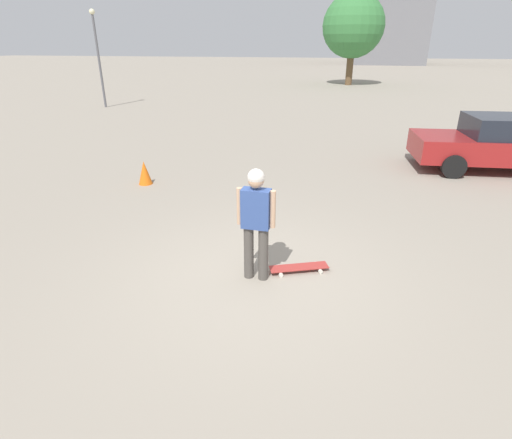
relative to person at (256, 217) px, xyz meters
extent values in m
plane|color=gray|center=(0.00, 0.00, -0.98)|extent=(220.00, 220.00, 0.00)
cylinder|color=#4C4742|center=(0.11, 0.00, -0.57)|extent=(0.14, 0.14, 0.82)
cylinder|color=#4C4742|center=(-0.11, 0.00, -0.57)|extent=(0.14, 0.14, 0.82)
cube|color=#334C8C|center=(0.00, 0.00, 0.12)|extent=(0.39, 0.20, 0.56)
cylinder|color=tan|center=(0.24, 0.00, 0.13)|extent=(0.08, 0.08, 0.53)
cylinder|color=tan|center=(-0.24, 0.00, 0.13)|extent=(0.08, 0.08, 0.53)
sphere|color=tan|center=(0.00, 0.00, 0.53)|extent=(0.22, 0.22, 0.22)
sphere|color=silver|center=(0.00, 0.00, 0.57)|extent=(0.23, 0.23, 0.23)
cube|color=#A5332D|center=(-0.58, -0.34, -0.91)|extent=(0.90, 0.56, 0.01)
cylinder|color=silver|center=(-0.36, -0.10, -0.95)|extent=(0.07, 0.05, 0.06)
cylinder|color=silver|center=(-0.26, -0.32, -0.95)|extent=(0.07, 0.05, 0.06)
cylinder|color=silver|center=(-0.91, -0.35, -0.95)|extent=(0.07, 0.05, 0.06)
cylinder|color=silver|center=(-0.81, -0.57, -0.95)|extent=(0.07, 0.05, 0.06)
cube|color=maroon|center=(-4.88, -7.01, -0.37)|extent=(4.50, 2.32, 0.61)
cube|color=#1E232D|center=(-4.99, -7.02, 0.21)|extent=(2.12, 1.85, 0.54)
cylinder|color=black|center=(-3.66, -5.95, -0.68)|extent=(0.62, 0.27, 0.60)
cylinder|color=black|center=(-3.44, -7.75, -0.68)|extent=(0.62, 0.27, 0.60)
cylinder|color=brown|center=(0.23, -31.85, 0.43)|extent=(0.56, 0.56, 2.83)
sphere|color=#387A3D|center=(0.23, -31.85, 3.59)|extent=(4.99, 4.99, 4.99)
cone|color=orange|center=(3.74, -3.49, -0.69)|extent=(0.33, 0.33, 0.57)
cylinder|color=#59595E|center=(12.50, -14.88, 1.30)|extent=(0.12, 0.12, 4.56)
sphere|color=beige|center=(12.50, -14.88, 3.70)|extent=(0.28, 0.28, 0.28)
camera|label=1|loc=(-1.29, 4.89, 2.18)|focal=28.00mm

